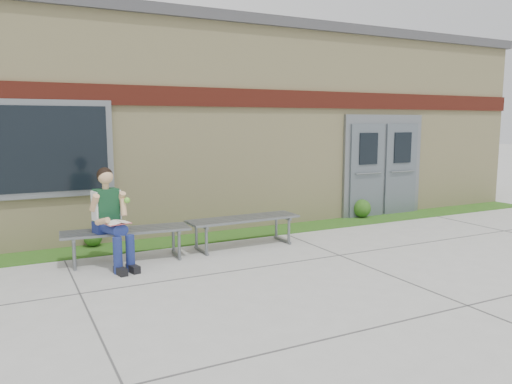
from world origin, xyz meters
TOP-DOWN VIEW (x-y plane):
  - ground at (0.00, 0.00)m, footprint 80.00×80.00m
  - grass_strip at (0.00, 2.60)m, footprint 16.00×0.80m
  - school_building at (-0.00, 5.99)m, footprint 16.20×6.22m
  - bench_left at (-2.13, 1.73)m, footprint 1.97×0.72m
  - bench_right at (-0.13, 1.73)m, footprint 1.98×0.60m
  - girl at (-2.39, 1.51)m, footprint 0.58×0.92m
  - shrub_mid at (-2.46, 2.85)m, footprint 0.31×0.31m
  - shrub_east at (3.34, 2.85)m, footprint 0.40×0.40m

SIDE VIEW (x-z plane):
  - ground at x=0.00m, z-range 0.00..0.00m
  - grass_strip at x=0.00m, z-range 0.00..0.02m
  - shrub_mid at x=-2.46m, z-range 0.02..0.33m
  - shrub_east at x=3.34m, z-range 0.02..0.42m
  - bench_left at x=-2.13m, z-range 0.14..0.64m
  - bench_right at x=-0.13m, z-range 0.14..0.65m
  - girl at x=-2.39m, z-range 0.03..1.51m
  - school_building at x=0.00m, z-range 0.00..4.20m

